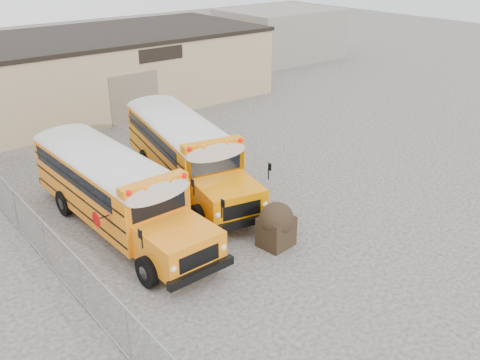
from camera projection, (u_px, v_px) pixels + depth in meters
ground at (238, 243)px, 19.73m from camera, size 120.00×120.00×0.00m
warehouse at (37, 78)px, 32.97m from camera, size 30.20×10.20×4.67m
chainlink_fence at (44, 242)px, 18.08m from camera, size 0.07×18.07×1.81m
distant_building_right at (279, 34)px, 49.55m from camera, size 10.00×8.00×4.40m
school_bus_left at (49, 141)px, 24.60m from camera, size 3.16×10.35×3.01m
school_bus_right at (142, 109)px, 29.04m from camera, size 4.61×10.77×3.07m
tarp_bundle at (276, 224)px, 19.23m from camera, size 1.27×1.26×1.71m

